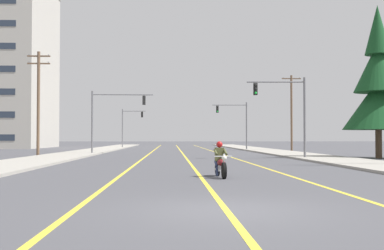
{
  "coord_description": "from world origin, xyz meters",
  "views": [
    {
      "loc": [
        -1.22,
        -10.69,
        1.6
      ],
      "look_at": [
        0.32,
        24.02,
        2.53
      ],
      "focal_mm": 45.09,
      "sensor_mm": 36.0,
      "label": 1
    }
  ],
  "objects_px": {
    "motorcycle_with_rider": "(220,163)",
    "traffic_signal_near_right": "(288,105)",
    "traffic_signal_near_left": "(111,112)",
    "traffic_signal_mid_right": "(237,119)",
    "utility_pole_right_far": "(292,111)",
    "utility_pole_left_near": "(38,100)",
    "conifer_tree_right_verge_near": "(378,88)",
    "traffic_signal_mid_left": "(129,123)"
  },
  "relations": [
    {
      "from": "traffic_signal_mid_right",
      "to": "utility_pole_left_near",
      "type": "xyz_separation_m",
      "value": [
        -20.11,
        -19.44,
        0.84
      ]
    },
    {
      "from": "traffic_signal_near_right",
      "to": "utility_pole_right_far",
      "type": "distance_m",
      "value": 23.15
    },
    {
      "from": "traffic_signal_near_right",
      "to": "traffic_signal_near_left",
      "type": "relative_size",
      "value": 1.0
    },
    {
      "from": "motorcycle_with_rider",
      "to": "traffic_signal_near_right",
      "type": "bearing_deg",
      "value": 67.43
    },
    {
      "from": "traffic_signal_near_left",
      "to": "conifer_tree_right_verge_near",
      "type": "xyz_separation_m",
      "value": [
        22.13,
        -10.64,
        1.36
      ]
    },
    {
      "from": "traffic_signal_mid_right",
      "to": "utility_pole_right_far",
      "type": "relative_size",
      "value": 0.67
    },
    {
      "from": "traffic_signal_near_right",
      "to": "traffic_signal_near_left",
      "type": "distance_m",
      "value": 18.68
    },
    {
      "from": "utility_pole_right_far",
      "to": "utility_pole_left_near",
      "type": "bearing_deg",
      "value": -148.84
    },
    {
      "from": "motorcycle_with_rider",
      "to": "traffic_signal_mid_right",
      "type": "xyz_separation_m",
      "value": [
        6.53,
        42.39,
        3.49
      ]
    },
    {
      "from": "utility_pole_left_near",
      "to": "traffic_signal_near_left",
      "type": "bearing_deg",
      "value": 41.5
    },
    {
      "from": "traffic_signal_mid_right",
      "to": "traffic_signal_mid_left",
      "type": "relative_size",
      "value": 1.0
    },
    {
      "from": "utility_pole_left_near",
      "to": "motorcycle_with_rider",
      "type": "bearing_deg",
      "value": -59.4
    },
    {
      "from": "utility_pole_right_far",
      "to": "traffic_signal_mid_left",
      "type": "bearing_deg",
      "value": 139.29
    },
    {
      "from": "motorcycle_with_rider",
      "to": "traffic_signal_mid_left",
      "type": "relative_size",
      "value": 0.35
    },
    {
      "from": "traffic_signal_near_left",
      "to": "utility_pole_right_far",
      "type": "height_order",
      "value": "utility_pole_right_far"
    },
    {
      "from": "traffic_signal_mid_right",
      "to": "motorcycle_with_rider",
      "type": "bearing_deg",
      "value": -98.76
    },
    {
      "from": "traffic_signal_mid_left",
      "to": "motorcycle_with_rider",
      "type": "bearing_deg",
      "value": -81.43
    },
    {
      "from": "utility_pole_left_near",
      "to": "conifer_tree_right_verge_near",
      "type": "bearing_deg",
      "value": -11.48
    },
    {
      "from": "utility_pole_left_near",
      "to": "utility_pole_right_far",
      "type": "distance_m",
      "value": 30.86
    },
    {
      "from": "traffic_signal_near_left",
      "to": "utility_pole_right_far",
      "type": "relative_size",
      "value": 0.67
    },
    {
      "from": "motorcycle_with_rider",
      "to": "traffic_signal_near_right",
      "type": "distance_m",
      "value": 18.27
    },
    {
      "from": "traffic_signal_near_right",
      "to": "utility_pole_left_near",
      "type": "bearing_deg",
      "value": 162.65
    },
    {
      "from": "traffic_signal_near_right",
      "to": "traffic_signal_mid_right",
      "type": "distance_m",
      "value": 25.83
    },
    {
      "from": "traffic_signal_near_left",
      "to": "utility_pole_right_far",
      "type": "xyz_separation_m",
      "value": [
        20.76,
        10.97,
        0.71
      ]
    },
    {
      "from": "motorcycle_with_rider",
      "to": "conifer_tree_right_verge_near",
      "type": "bearing_deg",
      "value": 50.63
    },
    {
      "from": "utility_pole_left_near",
      "to": "conifer_tree_right_verge_near",
      "type": "xyz_separation_m",
      "value": [
        27.78,
        -5.64,
        0.6
      ]
    },
    {
      "from": "utility_pole_right_far",
      "to": "motorcycle_with_rider",
      "type": "bearing_deg",
      "value": -108.25
    },
    {
      "from": "traffic_signal_mid_left",
      "to": "utility_pole_left_near",
      "type": "bearing_deg",
      "value": -98.13
    },
    {
      "from": "traffic_signal_near_right",
      "to": "traffic_signal_mid_left",
      "type": "bearing_deg",
      "value": 110.83
    },
    {
      "from": "traffic_signal_near_right",
      "to": "conifer_tree_right_verge_near",
      "type": "height_order",
      "value": "conifer_tree_right_verge_near"
    },
    {
      "from": "traffic_signal_mid_right",
      "to": "utility_pole_right_far",
      "type": "xyz_separation_m",
      "value": [
        6.3,
        -3.47,
        0.8
      ]
    },
    {
      "from": "traffic_signal_mid_left",
      "to": "utility_pole_left_near",
      "type": "height_order",
      "value": "utility_pole_left_near"
    },
    {
      "from": "traffic_signal_mid_right",
      "to": "traffic_signal_mid_left",
      "type": "height_order",
      "value": "same"
    },
    {
      "from": "traffic_signal_near_left",
      "to": "traffic_signal_mid_right",
      "type": "height_order",
      "value": "same"
    },
    {
      "from": "traffic_signal_mid_left",
      "to": "utility_pole_right_far",
      "type": "relative_size",
      "value": 0.67
    },
    {
      "from": "traffic_signal_near_right",
      "to": "conifer_tree_right_verge_near",
      "type": "distance_m",
      "value": 7.5
    },
    {
      "from": "traffic_signal_mid_right",
      "to": "traffic_signal_near_left",
      "type": "bearing_deg",
      "value": -135.04
    },
    {
      "from": "traffic_signal_near_left",
      "to": "traffic_signal_mid_right",
      "type": "relative_size",
      "value": 1.0
    },
    {
      "from": "conifer_tree_right_verge_near",
      "to": "traffic_signal_near_left",
      "type": "bearing_deg",
      "value": 154.33
    },
    {
      "from": "motorcycle_with_rider",
      "to": "utility_pole_left_near",
      "type": "height_order",
      "value": "utility_pole_left_near"
    },
    {
      "from": "motorcycle_with_rider",
      "to": "utility_pole_left_near",
      "type": "xyz_separation_m",
      "value": [
        -13.57,
        22.95,
        4.33
      ]
    },
    {
      "from": "traffic_signal_mid_left",
      "to": "utility_pole_right_far",
      "type": "height_order",
      "value": "utility_pole_right_far"
    }
  ]
}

